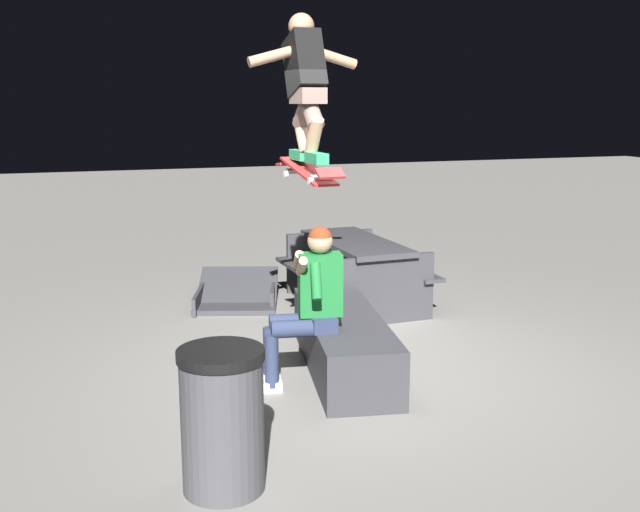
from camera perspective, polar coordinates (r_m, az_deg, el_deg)
ground_plane at (r=6.43m, az=2.84°, el=-8.91°), size 40.00×40.00×0.00m
ledge_box_main at (r=6.46m, az=1.82°, el=-6.58°), size 2.12×0.97×0.47m
person_sitting_on_ledge at (r=5.94m, az=-1.01°, el=-3.32°), size 0.60×0.78×1.30m
skateboard at (r=5.83m, az=-0.91°, el=6.50°), size 1.03×0.25×0.17m
skater_airborne at (r=5.86m, az=-1.13°, el=13.26°), size 0.62×0.89×1.12m
kicker_ramp at (r=8.56m, az=-6.34°, el=-3.18°), size 1.26×1.18×0.43m
picnic_table_back at (r=8.35m, az=2.72°, el=-0.47°), size 1.74×1.40×0.75m
trash_bin at (r=4.51m, az=-7.47°, el=-12.30°), size 0.51×0.51×0.87m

